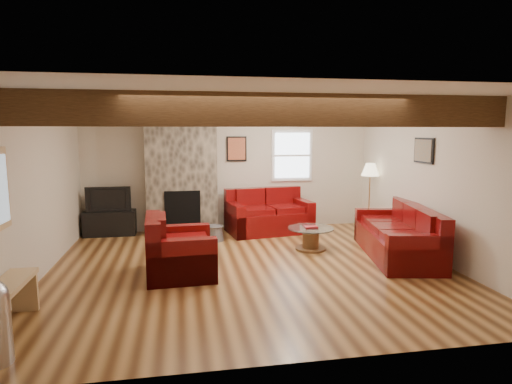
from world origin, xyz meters
The scene contains 16 objects.
room centered at (0.00, 0.00, 1.25)m, with size 8.00×8.00×8.00m.
oak_beam centered at (0.00, -1.25, 2.31)m, with size 6.00×0.36×0.38m, color #362210.
chimney_breast centered at (-1.00, 2.49, 1.22)m, with size 1.40×0.67×2.50m.
back_window centered at (1.35, 2.71, 1.55)m, with size 0.90×0.08×1.10m, color white, non-canonical shape.
ceiling_dome centered at (0.90, 0.90, 2.44)m, with size 0.40×0.40×0.18m, color white, non-canonical shape.
artwork_back centered at (0.15, 2.71, 1.70)m, with size 0.42×0.06×0.52m, color black, non-canonical shape.
artwork_right centered at (2.96, 0.30, 1.75)m, with size 0.06×0.55×0.42m, color black, non-canonical shape.
sofa_three centered at (2.48, 0.18, 0.42)m, with size 2.19×0.91×0.85m, color #460905, non-canonical shape.
loveseat centered at (0.75, 2.23, 0.44)m, with size 1.66×0.96×0.88m, color #460905, non-canonical shape.
armchair_red centered at (-1.05, -0.13, 0.44)m, with size 1.08×0.94×0.87m, color #460905, non-canonical shape.
coffee_table centered at (1.20, 0.81, 0.20)m, with size 0.80×0.80×0.42m.
tv_cabinet centered at (-2.44, 2.53, 0.25)m, with size 0.99×0.40×0.50m, color black.
television centered at (-2.44, 2.53, 0.74)m, with size 0.86×0.11×0.49m, color black.
floor_lamp centered at (2.80, 1.94, 1.21)m, with size 0.36×0.36×1.42m.
pine_bench centered at (-2.83, -1.71, 0.25)m, with size 0.31×1.32×0.49m, color tan, non-canonical shape.
coal_bucket centered at (-0.40, 1.72, 0.15)m, with size 0.32×0.32×0.30m, color slate, non-canonical shape.
Camera 1 is at (-1.02, -6.22, 2.07)m, focal length 30.00 mm.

